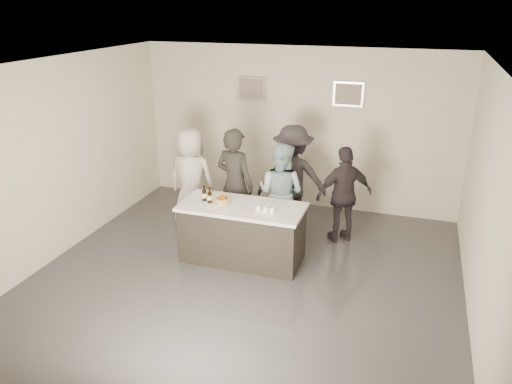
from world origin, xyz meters
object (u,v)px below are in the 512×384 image
person_main_black (235,184)px  person_guest_back (292,178)px  beer_bottle_b (210,195)px  person_guest_right (344,195)px  bar_counter (242,233)px  person_guest_left (191,178)px  beer_bottle_a (204,193)px  cake (222,201)px  person_main_blue (281,193)px

person_main_black → person_guest_back: bearing=-124.9°
beer_bottle_b → person_guest_right: person_guest_right is taller
beer_bottle_b → person_main_black: (0.12, 0.76, -0.09)m
bar_counter → person_guest_left: bearing=142.9°
beer_bottle_a → person_guest_right: bearing=30.4°
bar_counter → person_guest_back: size_ratio=1.02×
person_main_black → person_guest_left: bearing=-0.7°
person_guest_right → person_guest_back: 0.97m
cake → bar_counter: bearing=3.8°
cake → person_main_blue: bearing=52.6°
cake → beer_bottle_a: 0.32m
bar_counter → beer_bottle_b: (-0.50, -0.05, 0.58)m
beer_bottle_a → beer_bottle_b: 0.12m
cake → person_guest_left: size_ratio=0.12×
person_main_black → person_guest_back: size_ratio=1.03×
person_main_blue → person_guest_left: size_ratio=0.96×
person_main_blue → cake: bearing=65.0°
bar_counter → person_guest_back: bearing=73.3°
bar_counter → beer_bottle_a: beer_bottle_a is taller
bar_counter → beer_bottle_a: size_ratio=7.15×
bar_counter → beer_bottle_b: size_ratio=7.15×
person_main_blue → bar_counter: bearing=79.4°
person_guest_left → beer_bottle_a: bearing=128.0°
person_main_black → person_guest_left: person_main_black is taller
beer_bottle_a → person_main_blue: person_main_blue is taller
beer_bottle_a → bar_counter: bearing=0.0°
bar_counter → beer_bottle_a: 0.84m
person_guest_left → person_guest_right: 2.64m
person_main_blue → person_guest_right: (0.99, 0.29, -0.03)m
beer_bottle_a → person_guest_right: 2.28m
bar_counter → cake: (-0.31, -0.02, 0.49)m
person_main_black → person_main_blue: 0.76m
beer_bottle_b → person_guest_back: person_guest_back is taller
person_guest_right → cake: bearing=2.7°
beer_bottle_b → person_guest_back: size_ratio=0.14×
bar_counter → person_guest_right: person_guest_right is taller
person_main_black → person_guest_right: person_main_black is taller
bar_counter → person_main_black: person_main_black is taller
person_guest_left → person_main_black: bearing=167.6°
bar_counter → person_guest_right: size_ratio=1.15×
bar_counter → person_main_blue: (0.36, 0.85, 0.39)m
beer_bottle_b → person_main_black: person_main_black is taller
person_main_black → person_guest_back: person_main_black is taller
cake → beer_bottle_b: 0.21m
beer_bottle_a → person_main_black: (0.23, 0.72, -0.09)m
cake → beer_bottle_b: beer_bottle_b is taller
beer_bottle_a → person_guest_left: bearing=124.8°
bar_counter → person_guest_right: (1.35, 1.15, 0.36)m
person_guest_left → person_guest_back: person_guest_back is taller
beer_bottle_b → person_guest_left: bearing=127.7°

